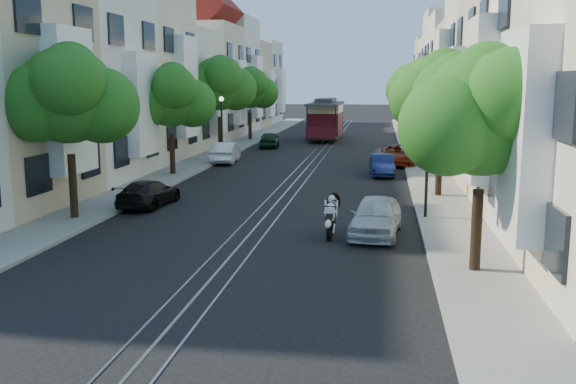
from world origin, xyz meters
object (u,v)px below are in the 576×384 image
at_px(tree_e_b, 443,94).
at_px(tree_w_d, 250,89).
at_px(lamp_east, 428,147).
at_px(lamp_west, 222,118).
at_px(parked_car_w_near, 149,193).
at_px(parked_car_w_mid, 225,152).
at_px(tree_e_d, 417,87).
at_px(tree_w_c, 220,85).
at_px(parked_car_w_far, 269,140).
at_px(parked_car_e_near, 376,216).
at_px(parked_car_e_far, 397,155).
at_px(tree_w_b, 172,98).
at_px(parked_car_e_mid, 382,165).
at_px(cable_car, 326,118).
at_px(tree_e_a, 485,116).
at_px(tree_e_c, 427,93).
at_px(tree_w_a, 69,97).
at_px(sportbike_rider, 331,213).

height_order(tree_e_b, tree_w_d, tree_e_b).
distance_m(lamp_east, lamp_west, 21.97).
distance_m(parked_car_w_near, parked_car_w_mid, 14.96).
bearing_deg(tree_e_d, lamp_east, -92.04).
relative_size(tree_e_b, parked_car_w_near, 1.69).
bearing_deg(tree_w_c, lamp_east, -57.35).
bearing_deg(tree_e_d, parked_car_w_far, -175.79).
xyz_separation_m(parked_car_e_near, parked_car_e_far, (1.20, 19.49, -0.04)).
distance_m(tree_w_b, parked_car_e_mid, 12.47).
height_order(lamp_west, parked_car_e_near, lamp_west).
bearing_deg(lamp_west, lamp_east, -55.01).
distance_m(cable_car, parked_car_w_far, 8.67).
bearing_deg(tree_e_b, tree_w_b, 160.85).
relative_size(tree_e_a, parked_car_w_near, 1.58).
bearing_deg(parked_car_e_near, tree_w_b, 137.58).
xyz_separation_m(parked_car_w_near, parked_car_w_mid, (-0.28, 14.96, 0.12)).
relative_size(tree_e_c, parked_car_e_far, 1.41).
xyz_separation_m(tree_w_a, parked_car_e_mid, (11.76, 13.66, -4.14)).
relative_size(tree_e_b, tree_e_c, 1.03).
bearing_deg(parked_car_e_far, tree_w_a, -122.45).
bearing_deg(lamp_east, cable_car, 101.40).
distance_m(tree_w_c, cable_car, 14.70).
bearing_deg(sportbike_rider, tree_e_c, 79.28).
height_order(tree_w_c, parked_car_e_far, tree_w_c).
height_order(tree_e_d, sportbike_rider, tree_e_d).
bearing_deg(parked_car_e_mid, tree_w_a, -134.79).
height_order(tree_e_b, tree_w_c, tree_w_c).
height_order(lamp_east, parked_car_e_mid, lamp_east).
xyz_separation_m(lamp_west, parked_car_w_near, (0.98, -16.95, -2.27)).
xyz_separation_m(lamp_west, parked_car_e_mid, (10.92, -6.36, -2.25)).
relative_size(lamp_west, parked_car_w_mid, 0.99).
height_order(tree_e_b, parked_car_w_near, tree_e_b).
bearing_deg(parked_car_w_far, tree_e_d, 178.44).
bearing_deg(tree_w_a, parked_car_e_near, -4.13).
distance_m(tree_e_a, lamp_west, 28.51).
relative_size(lamp_east, parked_car_e_near, 1.03).
xyz_separation_m(sportbike_rider, parked_car_w_near, (-8.19, 4.35, -0.25)).
distance_m(lamp_west, parked_car_w_far, 8.62).
bearing_deg(parked_car_w_mid, parked_car_e_far, 178.59).
bearing_deg(parked_car_w_mid, parked_car_w_far, -101.40).
bearing_deg(parked_car_e_near, lamp_east, 62.00).
height_order(lamp_east, cable_car, lamp_east).
height_order(tree_w_c, tree_w_d, tree_w_c).
bearing_deg(parked_car_w_far, lamp_east, 106.51).
distance_m(parked_car_e_mid, parked_car_w_far, 17.06).
xyz_separation_m(tree_e_b, parked_car_e_mid, (-2.64, 6.66, -4.14)).
height_order(tree_e_d, tree_w_a, tree_e_d).
distance_m(cable_car, parked_car_w_near, 33.07).
distance_m(sportbike_rider, parked_car_w_near, 9.28).
distance_m(tree_w_b, tree_w_d, 22.00).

